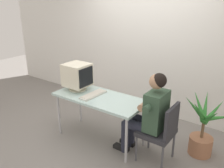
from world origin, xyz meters
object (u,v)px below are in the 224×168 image
(keyboard, at_px, (93,95))
(person_seated, at_px, (148,113))
(crt_monitor, at_px, (77,75))
(potted_plant, at_px, (203,131))
(office_chair, at_px, (161,130))
(desk, at_px, (99,100))

(keyboard, bearing_deg, person_seated, 3.81)
(keyboard, bearing_deg, crt_monitor, 172.66)
(crt_monitor, xyz_separation_m, potted_plant, (1.86, 0.51, -0.60))
(crt_monitor, distance_m, person_seated, 1.28)
(office_chair, bearing_deg, potted_plant, 50.22)
(desk, distance_m, office_chair, 1.01)
(crt_monitor, bearing_deg, office_chair, 0.54)
(person_seated, distance_m, potted_plant, 0.84)
(crt_monitor, height_order, person_seated, person_seated)
(crt_monitor, height_order, office_chair, crt_monitor)
(keyboard, height_order, office_chair, office_chair)
(office_chair, bearing_deg, desk, -177.57)
(keyboard, distance_m, office_chair, 1.12)
(office_chair, bearing_deg, person_seated, -180.00)
(crt_monitor, relative_size, keyboard, 0.89)
(crt_monitor, distance_m, office_chair, 1.52)
(person_seated, bearing_deg, potted_plant, 39.21)
(keyboard, xyz_separation_m, potted_plant, (1.50, 0.55, -0.38))
(desk, xyz_separation_m, person_seated, (0.79, 0.04, 0.00))
(desk, relative_size, person_seated, 1.12)
(desk, height_order, potted_plant, potted_plant)
(office_chair, distance_m, person_seated, 0.27)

